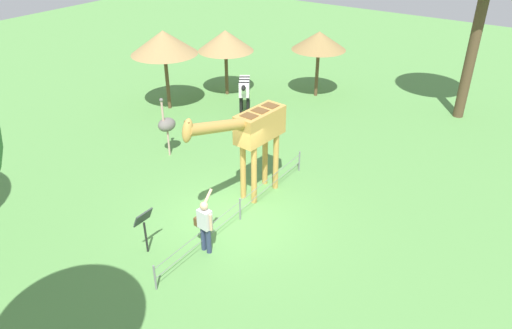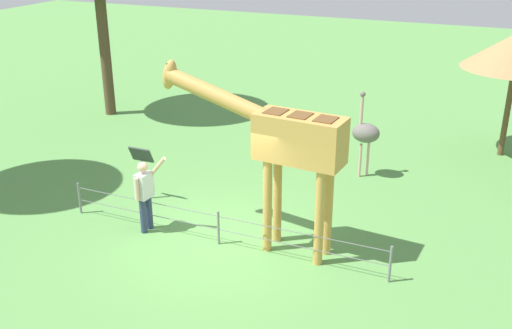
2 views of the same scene
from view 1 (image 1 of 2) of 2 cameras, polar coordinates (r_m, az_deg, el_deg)
name	(u,v)px [view 1 (image 1 of 2)]	position (r m, az deg, el deg)	size (l,w,h in m)	color
ground_plane	(236,217)	(14.45, -2.46, -6.31)	(60.00, 60.00, 0.00)	#568E47
giraffe	(253,132)	(14.22, -0.41, 3.91)	(4.00, 0.84, 3.63)	#C69347
visitor	(205,223)	(12.75, -6.11, -7.00)	(0.64, 0.59, 1.73)	navy
zebra	(244,89)	(20.76, -1.40, 9.00)	(1.67, 1.25, 1.66)	black
ostrich	(167,125)	(17.65, -10.58, 4.67)	(0.70, 0.56, 2.25)	#CC9E93
shade_hut_near	(164,43)	(21.21, -10.94, 14.07)	(2.86, 2.86, 3.49)	brown
shade_hut_far	(319,41)	(22.61, 7.52, 14.39)	(2.49, 2.49, 3.06)	brown
shade_hut_aside	(225,41)	(22.67, -3.65, 14.49)	(2.59, 2.59, 3.07)	brown
info_sign	(144,223)	(12.96, -13.20, -6.79)	(0.56, 0.21, 1.32)	black
wire_fence	(240,208)	(14.13, -1.91, -5.22)	(7.05, 0.05, 0.75)	slate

